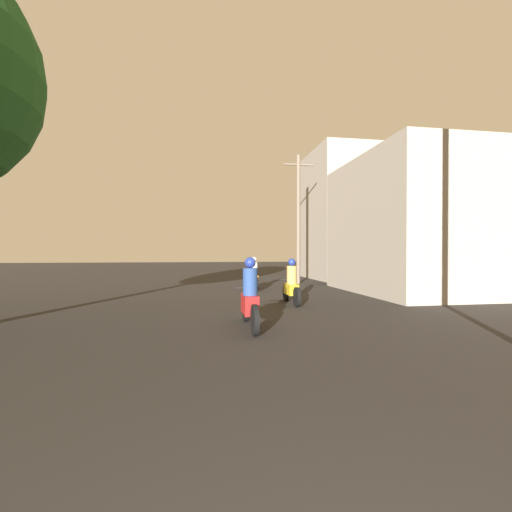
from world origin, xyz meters
TOP-DOWN VIEW (x-y plane):
  - motorcycle_red at (0.54, 7.17)m, footprint 0.60×2.08m
  - motorcycle_yellow at (2.36, 10.43)m, footprint 0.60×1.92m
  - motorcycle_orange at (1.82, 14.89)m, footprint 0.60×2.05m
  - building_right_near at (8.64, 12.73)m, footprint 5.85×6.70m
  - building_right_far at (9.09, 20.66)m, footprint 5.55×5.96m
  - utility_pole_far at (4.57, 17.27)m, footprint 1.60×0.20m

SIDE VIEW (x-z plane):
  - motorcycle_orange at x=1.82m, z-range -0.14..1.32m
  - motorcycle_yellow at x=2.36m, z-range -0.14..1.32m
  - motorcycle_red at x=0.54m, z-range -0.15..1.40m
  - building_right_near at x=8.64m, z-range 0.00..5.51m
  - utility_pole_far at x=4.57m, z-range 0.16..6.96m
  - building_right_far at x=9.09m, z-range 0.00..7.98m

